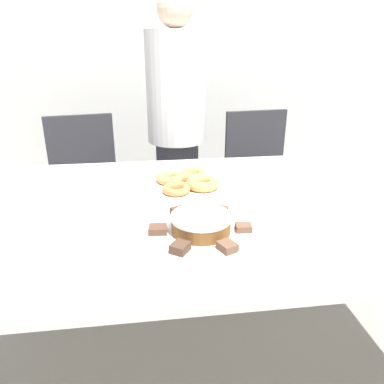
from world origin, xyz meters
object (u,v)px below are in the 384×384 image
Objects in this scene: office_chair_right at (261,188)px; plate_donuts at (185,186)px; person_standing at (177,131)px; frosted_cake at (201,223)px; napkin at (57,211)px; plate_cake at (201,233)px; office_chair_left at (87,197)px.

office_chair_right is 2.63× the size of plate_donuts.
frosted_cake is (-0.03, -1.10, -0.03)m from person_standing.
napkin is (-0.47, 0.22, -0.03)m from frosted_cake.
person_standing is 1.10m from plate_cake.
person_standing is 0.66m from office_chair_right.
office_chair_right is at bearing -8.92° from office_chair_left.
person_standing is 4.57× the size of plate_donuts.
plate_donuts is (-0.57, -0.73, 0.33)m from office_chair_right.
person_standing is 1.74× the size of office_chair_left.
frosted_cake is at bearing -25.07° from napkin.
plate_donuts reaches higher than napkin.
person_standing is at bearing 177.25° from office_chair_right.
frosted_cake is (-0.56, -1.12, 0.36)m from office_chair_right.
plate_donuts is 1.80× the size of frosted_cake.
office_chair_left is 1.29m from frosted_cake.
plate_cake is at bearing -74.22° from office_chair_left.
plate_donuts is (-0.00, 0.40, 0.00)m from plate_cake.
person_standing reaches higher than napkin.
office_chair_right is 0.98m from plate_donuts.
office_chair_left is 1.08m from office_chair_right.
office_chair_right is 1.31m from frosted_cake.
plate_cake is (0.52, -1.12, 0.33)m from office_chair_left.
plate_cake is 1.03× the size of plate_donuts.
frosted_cake is at bearing -89.58° from plate_donuts.
plate_cake is (-0.03, -1.10, -0.06)m from person_standing.
person_standing is at bearing -11.41° from office_chair_left.
person_standing reaches higher than office_chair_left.
person_standing is 1.74× the size of office_chair_right.
plate_cake is at bearing -91.60° from person_standing.
office_chair_right is at bearing 63.36° from frosted_cake.
person_standing is at bearing 88.40° from plate_cake.
office_chair_right is (0.53, 0.02, -0.39)m from person_standing.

